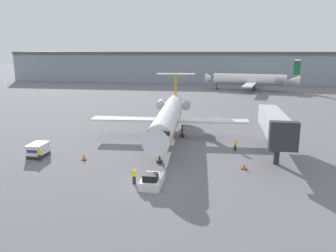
% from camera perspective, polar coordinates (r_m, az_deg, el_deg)
% --- Properties ---
extents(ground_plane, '(600.00, 600.00, 0.00)m').
position_cam_1_polar(ground_plane, '(34.98, -3.44, -10.53)').
color(ground_plane, slate).
extents(terminal_building, '(180.00, 16.80, 13.60)m').
position_cam_1_polar(terminal_building, '(151.62, 6.62, 10.16)').
color(terminal_building, '#8C939E').
rests_on(terminal_building, ground).
extents(airplane_main, '(25.55, 31.24, 9.57)m').
position_cam_1_polar(airplane_main, '(52.85, 0.17, 1.73)').
color(airplane_main, silver).
rests_on(airplane_main, ground).
extents(pushback_tug, '(2.09, 3.78, 1.60)m').
position_cam_1_polar(pushback_tug, '(34.99, -2.80, -9.49)').
color(pushback_tug, silver).
rests_on(pushback_tug, ground).
extents(luggage_cart, '(1.96, 2.91, 1.82)m').
position_cam_1_polar(luggage_cart, '(47.46, -21.69, -3.92)').
color(luggage_cart, '#232326').
rests_on(luggage_cart, ground).
extents(worker_near_tug, '(0.40, 0.25, 1.82)m').
position_cam_1_polar(worker_near_tug, '(35.46, -5.92, -8.56)').
color(worker_near_tug, '#232838').
rests_on(worker_near_tug, ground).
extents(worker_by_wing, '(0.40, 0.25, 1.77)m').
position_cam_1_polar(worker_by_wing, '(47.68, 11.64, -3.15)').
color(worker_by_wing, '#232838').
rests_on(worker_by_wing, ground).
extents(worker_on_apron, '(0.40, 0.25, 1.81)m').
position_cam_1_polar(worker_on_apron, '(45.42, -21.49, -4.58)').
color(worker_on_apron, '#232838').
rests_on(worker_on_apron, ground).
extents(traffic_cone_left, '(0.73, 0.73, 0.74)m').
position_cam_1_polar(traffic_cone_left, '(44.37, -14.45, -5.29)').
color(traffic_cone_left, black).
rests_on(traffic_cone_left, ground).
extents(traffic_cone_right, '(0.70, 0.70, 0.65)m').
position_cam_1_polar(traffic_cone_right, '(40.78, 13.12, -6.91)').
color(traffic_cone_right, black).
rests_on(traffic_cone_right, ground).
extents(airplane_parked_far_left, '(33.06, 36.25, 11.03)m').
position_cam_1_polar(airplane_parked_far_left, '(122.06, 14.35, 7.85)').
color(airplane_parked_far_left, white).
rests_on(airplane_parked_far_left, ground).
extents(jet_bridge, '(3.20, 15.13, 6.19)m').
position_cam_1_polar(jet_bridge, '(45.64, 18.08, 0.33)').
color(jet_bridge, '#2D2D33').
rests_on(jet_bridge, ground).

